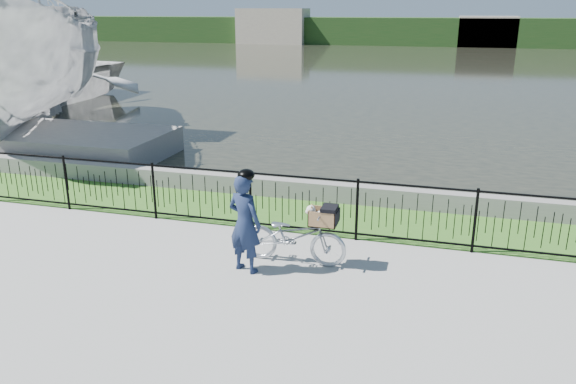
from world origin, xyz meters
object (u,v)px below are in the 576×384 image
(bicycle_rig, at_px, (294,235))
(boat_far, at_px, (2,79))
(boat_near, at_px, (27,63))
(cyclist, at_px, (245,222))
(dock, at_px, (5,139))

(bicycle_rig, distance_m, boat_far, 19.55)
(bicycle_rig, height_order, boat_far, boat_far)
(bicycle_rig, bearing_deg, boat_far, 143.91)
(boat_near, xyz_separation_m, boat_far, (-5.14, 4.48, -1.17))
(cyclist, height_order, boat_near, boat_near)
(bicycle_rig, relative_size, boat_near, 0.14)
(cyclist, relative_size, boat_near, 0.13)
(cyclist, bearing_deg, boat_near, 142.99)
(cyclist, bearing_deg, boat_far, 141.55)
(dock, distance_m, boat_near, 2.82)
(boat_near, height_order, boat_far, boat_near)
(bicycle_rig, height_order, cyclist, cyclist)
(dock, relative_size, cyclist, 5.99)
(dock, bearing_deg, bicycle_rig, -26.62)
(dock, relative_size, boat_near, 0.80)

